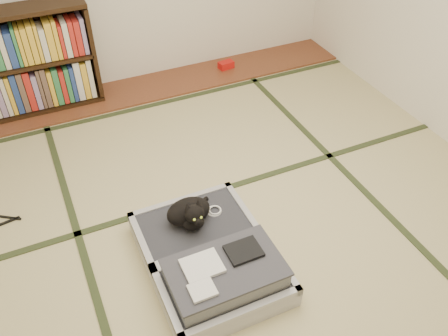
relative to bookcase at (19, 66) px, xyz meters
name	(u,v)px	position (x,y,z in m)	size (l,w,h in m)	color
floor	(239,229)	(1.07, -2.07, -0.45)	(4.50, 4.50, 0.00)	#CDBC89
wood_strip	(149,88)	(1.07, -0.07, -0.44)	(4.00, 0.50, 0.02)	brown
red_item	(226,65)	(1.91, -0.04, -0.40)	(0.15, 0.09, 0.07)	red
room_shell	(245,20)	(1.07, -2.07, 1.01)	(4.50, 4.50, 4.50)	white
tatami_borders	(210,183)	(1.07, -1.58, -0.45)	(4.00, 4.50, 0.01)	#2D381E
bookcase	(19,66)	(0.00, 0.00, 0.00)	(1.27, 0.29, 0.92)	black
suitcase	(211,260)	(0.77, -2.31, -0.35)	(0.74, 0.99, 0.29)	#B2B1B6
cat	(190,213)	(0.75, -2.02, -0.21)	(0.33, 0.33, 0.27)	black
cable_coil	(214,211)	(0.93, -1.98, -0.30)	(0.10, 0.10, 0.02)	white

